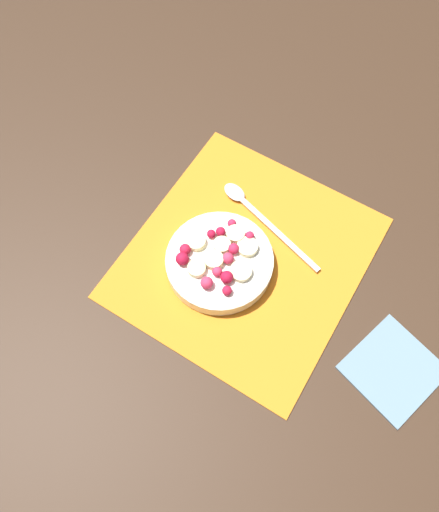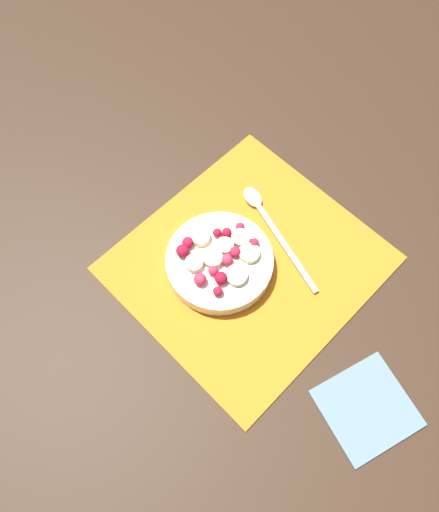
# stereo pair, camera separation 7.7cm
# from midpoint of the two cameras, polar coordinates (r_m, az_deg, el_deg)

# --- Properties ---
(ground_plane) EXTENTS (3.00, 3.00, 0.00)m
(ground_plane) POSITION_cam_midpoint_polar(r_m,az_deg,el_deg) (0.82, 5.96, -1.15)
(ground_plane) COLOR #382619
(placemat) EXTENTS (0.38, 0.36, 0.01)m
(placemat) POSITION_cam_midpoint_polar(r_m,az_deg,el_deg) (0.82, 5.98, -1.06)
(placemat) COLOR orange
(placemat) RESTS_ON ground_plane
(fruit_bowl) EXTENTS (0.17, 0.17, 0.05)m
(fruit_bowl) POSITION_cam_midpoint_polar(r_m,az_deg,el_deg) (0.79, 2.78, -0.82)
(fruit_bowl) COLOR silver
(fruit_bowl) RESTS_ON placemat
(spoon) EXTENTS (0.08, 0.22, 0.01)m
(spoon) POSITION_cam_midpoint_polar(r_m,az_deg,el_deg) (0.85, 7.95, 4.15)
(spoon) COLOR silver
(spoon) RESTS_ON placemat
(napkin) EXTENTS (0.15, 0.15, 0.01)m
(napkin) POSITION_cam_midpoint_polar(r_m,az_deg,el_deg) (0.79, 19.35, -16.37)
(napkin) COLOR slate
(napkin) RESTS_ON ground_plane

